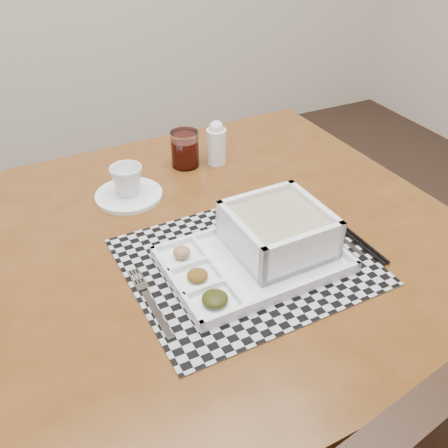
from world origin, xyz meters
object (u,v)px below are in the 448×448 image
(serving_tray, at_px, (270,241))
(juice_glass, at_px, (185,150))
(dining_table, at_px, (224,258))
(creamer_bottle, at_px, (216,143))
(cup, at_px, (127,180))

(serving_tray, relative_size, juice_glass, 3.67)
(dining_table, height_order, serving_tray, serving_tray)
(serving_tray, xyz_separation_m, creamer_bottle, (0.07, 0.38, 0.02))
(serving_tray, distance_m, cup, 0.36)
(juice_glass, bearing_deg, dining_table, -96.92)
(serving_tray, bearing_deg, creamer_bottle, 79.49)
(juice_glass, height_order, creamer_bottle, creamer_bottle)
(cup, height_order, creamer_bottle, creamer_bottle)
(dining_table, xyz_separation_m, cup, (-0.14, 0.21, 0.12))
(dining_table, bearing_deg, creamer_bottle, 67.82)
(dining_table, relative_size, cup, 13.57)
(serving_tray, bearing_deg, cup, 118.73)
(serving_tray, distance_m, creamer_bottle, 0.39)
(dining_table, bearing_deg, serving_tray, -70.64)
(serving_tray, bearing_deg, dining_table, 109.36)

